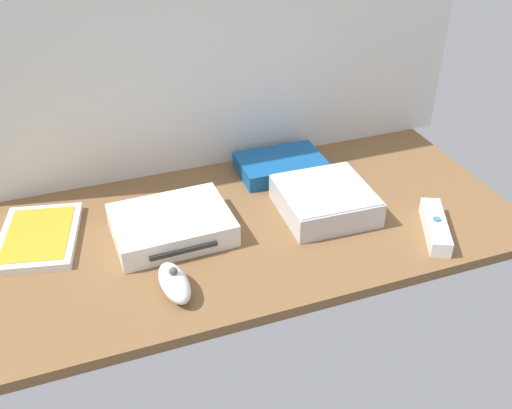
% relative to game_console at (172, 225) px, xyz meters
% --- Properties ---
extents(ground_plane, '(1.00, 0.48, 0.02)m').
position_rel_game_console_xyz_m(ground_plane, '(0.16, -0.01, -0.03)').
color(ground_plane, brown).
rests_on(ground_plane, ground).
extents(back_wall, '(1.10, 0.01, 0.64)m').
position_rel_game_console_xyz_m(back_wall, '(0.16, 0.23, 0.30)').
color(back_wall, silver).
rests_on(back_wall, ground).
extents(game_console, '(0.21, 0.17, 0.04)m').
position_rel_game_console_xyz_m(game_console, '(0.00, 0.00, 0.00)').
color(game_console, white).
rests_on(game_console, ground_plane).
extents(mini_computer, '(0.18, 0.18, 0.05)m').
position_rel_game_console_xyz_m(mini_computer, '(0.30, -0.03, 0.00)').
color(mini_computer, silver).
rests_on(mini_computer, ground_plane).
extents(game_case, '(0.17, 0.21, 0.02)m').
position_rel_game_console_xyz_m(game_case, '(-0.23, 0.07, -0.01)').
color(game_case, white).
rests_on(game_case, ground_plane).
extents(network_router, '(0.18, 0.13, 0.03)m').
position_rel_game_console_xyz_m(network_router, '(0.27, 0.14, -0.00)').
color(network_router, '#145193').
rests_on(network_router, ground_plane).
extents(remote_wand, '(0.10, 0.15, 0.03)m').
position_rel_game_console_xyz_m(remote_wand, '(0.46, -0.16, -0.01)').
color(remote_wand, white).
rests_on(remote_wand, ground_plane).
extents(remote_nunchuk, '(0.05, 0.10, 0.05)m').
position_rel_game_console_xyz_m(remote_nunchuk, '(-0.03, -0.15, -0.00)').
color(remote_nunchuk, white).
rests_on(remote_nunchuk, ground_plane).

